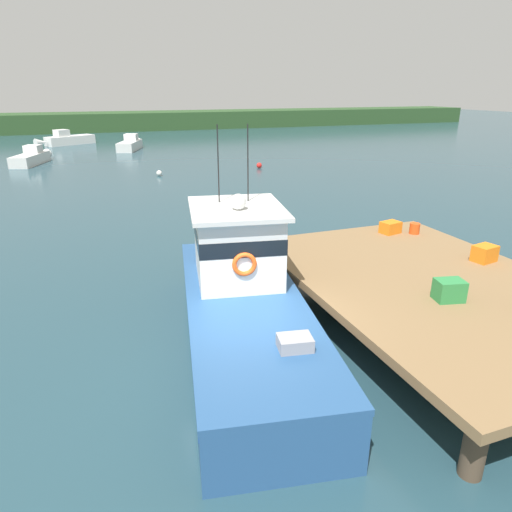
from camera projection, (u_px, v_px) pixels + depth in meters
ground_plane at (246, 362)px, 9.91m from camera, size 200.00×200.00×0.00m
dock at (432, 285)px, 11.11m from camera, size 6.00×9.00×1.20m
main_fishing_boat at (242, 296)px, 10.66m from camera, size 3.94×9.97×4.80m
crate_stack_mid_dock at (485, 253)px, 12.22m from camera, size 0.67×0.54×0.44m
crate_stack_near_edge at (390, 227)px, 14.62m from camera, size 0.68×0.56×0.37m
crate_single_by_cleat at (449, 290)px, 9.96m from camera, size 0.68×0.56×0.47m
bait_bucket at (415, 228)px, 14.57m from camera, size 0.32×0.32×0.34m
moored_boat_outer_mooring at (66, 140)px, 47.73m from camera, size 5.97×4.12×1.57m
moored_boat_far_right at (131, 144)px, 44.14m from camera, size 2.97×5.72×1.44m
moored_boat_off_the_point at (32, 158)px, 35.82m from camera, size 2.80×5.52×1.39m
mooring_buoy_outer at (159, 173)px, 30.87m from camera, size 0.38×0.38×0.38m
mooring_buoy_spare_mooring at (259, 165)px, 33.93m from camera, size 0.40×0.40×0.40m
far_shoreline at (100, 122)px, 64.04m from camera, size 120.00×8.00×2.40m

